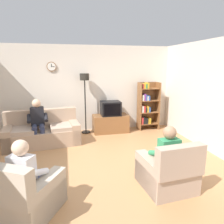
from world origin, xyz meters
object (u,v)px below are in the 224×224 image
at_px(tv_stand, 110,123).
at_px(person_in_right_armchair, 166,153).
at_px(floor_lamp, 85,87).
at_px(armchair_near_window, 25,196).
at_px(couch, 43,133).
at_px(person_on_couch, 38,120).
at_px(person_in_left_armchair, 27,172).
at_px(armchair_near_bookshelf, 167,173).
at_px(tv, 111,108).
at_px(bookshelf, 147,106).

relative_size(tv_stand, person_in_right_armchair, 0.98).
distance_m(tv_stand, floor_lamp, 1.41).
bearing_deg(armchair_near_window, couch, 90.50).
xyz_separation_m(floor_lamp, person_on_couch, (-1.32, -0.85, -0.75)).
bearing_deg(person_in_left_armchair, person_on_couch, 93.38).
xyz_separation_m(armchair_near_bookshelf, person_in_right_armchair, (-0.01, 0.09, 0.32)).
bearing_deg(tv, couch, -162.86).
bearing_deg(bookshelf, tv_stand, -176.87).
xyz_separation_m(couch, person_on_couch, (-0.09, -0.11, 0.39)).
xyz_separation_m(tv_stand, tv, (0.00, -0.02, 0.50)).
relative_size(armchair_near_window, person_on_couch, 0.94).
height_order(couch, floor_lamp, floor_lamp).
bearing_deg(person_on_couch, armchair_near_bookshelf, -46.85).
xyz_separation_m(couch, armchair_near_window, (0.02, -2.80, -0.02)).
bearing_deg(person_on_couch, bookshelf, 13.85).
height_order(armchair_near_bookshelf, person_in_left_armchair, person_in_left_armchair).
bearing_deg(armchair_near_bookshelf, floor_lamp, 107.38).
xyz_separation_m(floor_lamp, person_in_left_armchair, (-1.16, -3.47, -0.85)).
height_order(tv, armchair_near_window, tv).
height_order(couch, armchair_near_window, same).
bearing_deg(person_in_left_armchair, armchair_near_window, -119.91).
distance_m(floor_lamp, armchair_near_window, 3.92).
height_order(floor_lamp, person_on_couch, floor_lamp).
height_order(bookshelf, armchair_near_bookshelf, bookshelf).
relative_size(bookshelf, armchair_near_bookshelf, 1.64).
xyz_separation_m(couch, armchair_near_bookshelf, (2.29, -2.64, -0.02)).
distance_m(armchair_near_window, armchair_near_bookshelf, 2.27).
bearing_deg(armchair_near_window, person_in_right_armchair, 6.28).
relative_size(armchair_near_window, person_in_right_armchair, 1.04).
height_order(couch, tv_stand, couch).
distance_m(person_on_couch, person_in_right_armchair, 3.41).
distance_m(bookshelf, floor_lamp, 2.12).
relative_size(armchair_near_bookshelf, person_on_couch, 0.76).
height_order(couch, bookshelf, bookshelf).
distance_m(tv_stand, tv, 0.50).
relative_size(floor_lamp, armchair_near_window, 1.59).
xyz_separation_m(bookshelf, armchair_near_bookshelf, (-0.95, -3.36, -0.49)).
relative_size(couch, person_in_right_armchair, 1.78).
distance_m(couch, floor_lamp, 1.83).
distance_m(armchair_near_bookshelf, person_in_right_armchair, 0.33).
distance_m(armchair_near_window, person_in_left_armchair, 0.33).
relative_size(couch, tv_stand, 1.81).
distance_m(couch, armchair_near_bookshelf, 3.50).
xyz_separation_m(tv_stand, bookshelf, (1.24, 0.07, 0.50)).
xyz_separation_m(tv, armchair_near_bookshelf, (0.28, -3.26, -0.48)).
bearing_deg(person_on_couch, floor_lamp, 32.91).
xyz_separation_m(couch, floor_lamp, (1.23, 0.74, 1.14)).
bearing_deg(armchair_near_window, floor_lamp, 71.21).
xyz_separation_m(floor_lamp, armchair_near_window, (-1.21, -3.55, -1.16)).
bearing_deg(armchair_near_bookshelf, tv_stand, 94.94).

